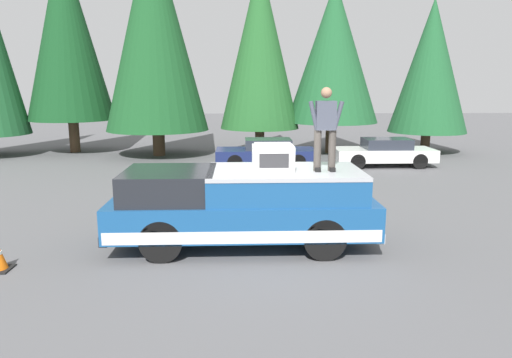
{
  "coord_description": "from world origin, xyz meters",
  "views": [
    {
      "loc": [
        -9.54,
        0.61,
        3.42
      ],
      "look_at": [
        0.62,
        0.24,
        1.35
      ],
      "focal_mm": 33.13,
      "sensor_mm": 36.0,
      "label": 1
    }
  ],
  "objects_px": {
    "parked_car_navy": "(266,153)",
    "parked_car_white": "(384,152)",
    "pickup_truck": "(243,206)",
    "person_on_truck_bed": "(325,127)",
    "compressor_unit": "(273,157)"
  },
  "relations": [
    {
      "from": "compressor_unit",
      "to": "parked_car_white",
      "type": "bearing_deg",
      "value": -28.73
    },
    {
      "from": "pickup_truck",
      "to": "parked_car_white",
      "type": "height_order",
      "value": "pickup_truck"
    },
    {
      "from": "parked_car_navy",
      "to": "pickup_truck",
      "type": "bearing_deg",
      "value": 173.81
    },
    {
      "from": "pickup_truck",
      "to": "compressor_unit",
      "type": "height_order",
      "value": "compressor_unit"
    },
    {
      "from": "pickup_truck",
      "to": "parked_car_navy",
      "type": "bearing_deg",
      "value": -6.19
    },
    {
      "from": "parked_car_navy",
      "to": "parked_car_white",
      "type": "bearing_deg",
      "value": -90.51
    },
    {
      "from": "person_on_truck_bed",
      "to": "parked_car_white",
      "type": "xyz_separation_m",
      "value": [
        9.87,
        -4.33,
        -1.97
      ]
    },
    {
      "from": "compressor_unit",
      "to": "parked_car_navy",
      "type": "relative_size",
      "value": 0.2
    },
    {
      "from": "pickup_truck",
      "to": "person_on_truck_bed",
      "type": "distance_m",
      "value": 2.38
    },
    {
      "from": "parked_car_white",
      "to": "parked_car_navy",
      "type": "height_order",
      "value": "same"
    },
    {
      "from": "parked_car_white",
      "to": "parked_car_navy",
      "type": "xyz_separation_m",
      "value": [
        0.04,
        4.95,
        0.0
      ]
    },
    {
      "from": "parked_car_white",
      "to": "pickup_truck",
      "type": "bearing_deg",
      "value": 148.23
    },
    {
      "from": "compressor_unit",
      "to": "parked_car_white",
      "type": "xyz_separation_m",
      "value": [
        9.82,
        -5.38,
        -1.35
      ]
    },
    {
      "from": "pickup_truck",
      "to": "compressor_unit",
      "type": "relative_size",
      "value": 6.6
    },
    {
      "from": "parked_car_white",
      "to": "parked_car_navy",
      "type": "relative_size",
      "value": 1.0
    }
  ]
}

